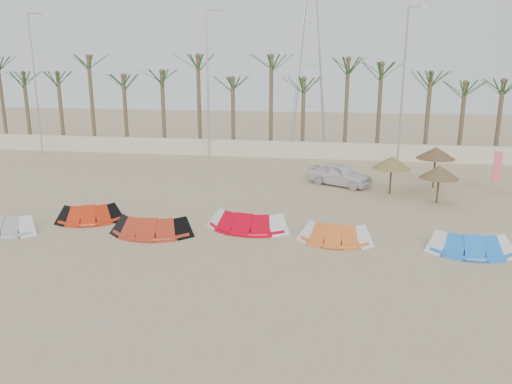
% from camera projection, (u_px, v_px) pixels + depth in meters
% --- Properties ---
extents(ground, '(120.00, 120.00, 0.00)m').
position_uv_depth(ground, '(229.00, 267.00, 18.29)').
color(ground, tan).
rests_on(ground, ground).
extents(boundary_wall, '(60.00, 0.30, 1.30)m').
position_uv_depth(boundary_wall, '(290.00, 150.00, 39.12)').
color(boundary_wall, beige).
rests_on(boundary_wall, ground).
extents(palm_line, '(52.00, 4.00, 7.70)m').
position_uv_depth(palm_line, '(302.00, 73.00, 38.99)').
color(palm_line, brown).
rests_on(palm_line, ground).
extents(lamp_a, '(1.25, 0.14, 11.00)m').
position_uv_depth(lamp_a, '(35.00, 82.00, 39.15)').
color(lamp_a, '#A5A8AD').
rests_on(lamp_a, ground).
extents(lamp_b, '(1.25, 0.14, 11.00)m').
position_uv_depth(lamp_b, '(208.00, 83.00, 36.89)').
color(lamp_b, '#A5A8AD').
rests_on(lamp_b, ground).
extents(lamp_c, '(1.25, 0.14, 11.00)m').
position_uv_depth(lamp_c, '(403.00, 85.00, 34.63)').
color(lamp_c, '#A5A8AD').
rests_on(lamp_c, ground).
extents(pylon, '(3.00, 3.00, 14.00)m').
position_uv_depth(pylon, '(308.00, 146.00, 44.85)').
color(pylon, '#A5A8AD').
rests_on(pylon, ground).
extents(kite_grey, '(3.11, 1.71, 0.90)m').
position_uv_depth(kite_grey, '(4.00, 223.00, 21.92)').
color(kite_grey, gray).
rests_on(kite_grey, ground).
extents(kite_red_left, '(3.34, 2.37, 0.90)m').
position_uv_depth(kite_red_left, '(92.00, 212.00, 23.57)').
color(kite_red_left, red).
rests_on(kite_red_left, ground).
extents(kite_red_mid, '(3.56, 1.64, 0.90)m').
position_uv_depth(kite_red_mid, '(154.00, 224.00, 21.82)').
color(kite_red_mid, '#AA2E17').
rests_on(kite_red_mid, ground).
extents(kite_red_right, '(3.81, 2.05, 0.90)m').
position_uv_depth(kite_red_right, '(248.00, 219.00, 22.51)').
color(kite_red_right, red).
rests_on(kite_red_right, ground).
extents(kite_orange, '(3.14, 1.83, 0.90)m').
position_uv_depth(kite_orange, '(335.00, 231.00, 20.88)').
color(kite_orange, orange).
rests_on(kite_orange, ground).
extents(kite_blue, '(3.24, 1.59, 0.90)m').
position_uv_depth(kite_blue, '(470.00, 241.00, 19.67)').
color(kite_blue, blue).
rests_on(kite_blue, ground).
extents(parasol_left, '(2.20, 2.20, 2.18)m').
position_uv_depth(parasol_left, '(392.00, 163.00, 27.99)').
color(parasol_left, '#4C331E').
rests_on(parasol_left, ground).
extents(parasol_mid, '(2.06, 2.06, 2.06)m').
position_uv_depth(parasol_mid, '(439.00, 172.00, 26.18)').
color(parasol_mid, '#4C331E').
rests_on(parasol_mid, ground).
extents(parasol_right, '(2.29, 2.29, 2.47)m').
position_uv_depth(parasol_right, '(436.00, 153.00, 29.34)').
color(parasol_right, '#4C331E').
rests_on(parasol_right, ground).
extents(flag_pink, '(0.45, 0.04, 2.64)m').
position_uv_depth(flag_pink, '(496.00, 168.00, 27.77)').
color(flag_pink, '#A5A8AD').
rests_on(flag_pink, ground).
extents(car, '(4.25, 3.30, 1.35)m').
position_uv_depth(car, '(339.00, 174.00, 30.32)').
color(car, silver).
rests_on(car, ground).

